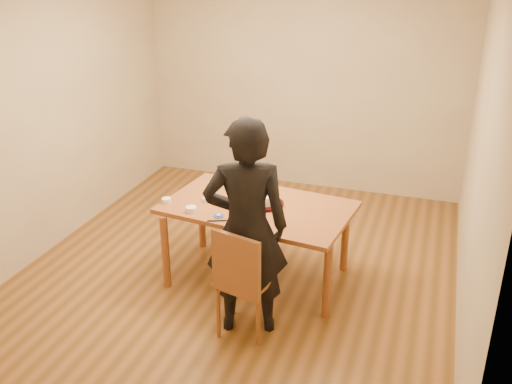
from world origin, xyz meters
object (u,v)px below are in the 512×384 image
(dining_chair, at_px, (245,281))
(cake, at_px, (266,199))
(dining_table, at_px, (258,207))
(person, at_px, (246,229))
(cake_plate, at_px, (266,204))

(dining_chair, xyz_separation_m, cake, (-0.08, 0.80, 0.36))
(dining_table, bearing_deg, cake, 31.46)
(cake, relative_size, person, 0.11)
(dining_chair, bearing_deg, cake, 110.71)
(cake, bearing_deg, dining_table, -155.50)
(dining_table, distance_m, person, 0.76)
(cake_plate, height_order, cake, cake)
(dining_chair, distance_m, cake_plate, 0.87)
(person, bearing_deg, dining_chair, 70.74)
(dining_table, distance_m, cake_plate, 0.08)
(dining_chair, xyz_separation_m, cake_plate, (-0.08, 0.80, 0.31))
(dining_table, bearing_deg, cake_plate, 31.46)
(dining_table, bearing_deg, dining_chair, -72.09)
(cake, bearing_deg, cake_plate, 0.00)
(cake, distance_m, person, 0.77)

